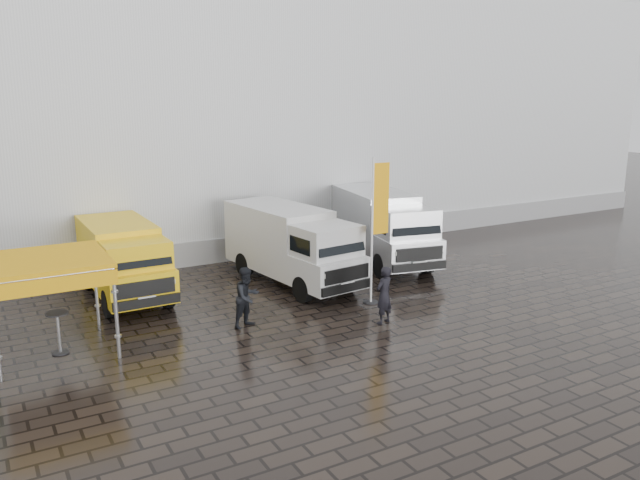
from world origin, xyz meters
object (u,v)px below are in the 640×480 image
at_px(van_white, 292,247).
at_px(person_tent, 247,297).
at_px(cocktail_table, 59,333).
at_px(person_front, 384,295).
at_px(wheelie_bin, 382,232).
at_px(canopy_tent, 47,264).
at_px(van_silver, 382,228).
at_px(flagpole, 377,223).
at_px(van_yellow, 124,262).

xyz_separation_m(van_white, person_tent, (-3.21, -3.32, -0.46)).
distance_m(cocktail_table, person_front, 9.24).
relative_size(cocktail_table, wheelie_bin, 1.14).
distance_m(van_white, person_tent, 4.64).
height_order(canopy_tent, cocktail_table, canopy_tent).
height_order(van_silver, flagpole, flagpole).
xyz_separation_m(van_yellow, wheelie_bin, (12.40, 2.36, -0.75)).
bearing_deg(van_yellow, person_front, -46.35).
bearing_deg(wheelie_bin, person_front, -134.06).
distance_m(flagpole, person_tent, 4.98).
bearing_deg(canopy_tent, person_tent, -9.54).
height_order(van_white, cocktail_table, van_white).
height_order(canopy_tent, person_front, canopy_tent).
relative_size(canopy_tent, person_tent, 1.64).
height_order(cocktail_table, person_front, person_front).
xyz_separation_m(canopy_tent, cocktail_table, (0.09, -0.25, -1.86)).
relative_size(van_silver, person_front, 3.71).
height_order(van_yellow, wheelie_bin, van_yellow).
bearing_deg(flagpole, cocktail_table, 176.29).
relative_size(van_yellow, wheelie_bin, 5.37).
bearing_deg(van_yellow, van_white, -13.57).
xyz_separation_m(van_yellow, cocktail_table, (-2.65, -4.00, -0.68)).
distance_m(canopy_tent, flagpole, 9.98).
relative_size(canopy_tent, wheelie_bin, 2.96).
xyz_separation_m(van_white, canopy_tent, (-8.50, -2.43, 1.05)).
height_order(van_white, person_front, van_white).
distance_m(van_yellow, flagpole, 8.68).
bearing_deg(cocktail_table, person_tent, -6.99).
relative_size(van_yellow, canopy_tent, 1.81).
bearing_deg(van_silver, flagpole, -116.41).
xyz_separation_m(canopy_tent, person_tent, (5.29, -0.89, -1.51)).
relative_size(van_white, wheelie_bin, 6.27).
bearing_deg(cocktail_table, van_silver, 15.28).
bearing_deg(wheelie_bin, van_yellow, -178.38).
bearing_deg(person_tent, cocktail_table, 152.07).
bearing_deg(cocktail_table, flagpole, -3.71).
distance_m(canopy_tent, person_tent, 5.57).
xyz_separation_m(van_white, cocktail_table, (-8.40, -2.68, -0.81)).
bearing_deg(wheelie_bin, person_tent, -153.75).
height_order(canopy_tent, flagpole, flagpole).
height_order(flagpole, person_tent, flagpole).
bearing_deg(canopy_tent, van_yellow, 53.87).
height_order(van_silver, person_front, van_silver).
xyz_separation_m(van_white, person_front, (0.51, -5.11, -0.49)).
bearing_deg(cocktail_table, van_white, 17.69).
height_order(van_silver, canopy_tent, van_silver).
relative_size(van_white, canopy_tent, 2.12).
height_order(van_white, canopy_tent, van_white).
relative_size(van_yellow, person_front, 3.06).
bearing_deg(flagpole, canopy_tent, 174.88).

